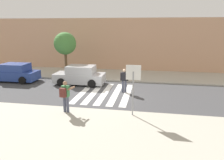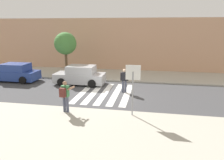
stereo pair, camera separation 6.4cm
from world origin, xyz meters
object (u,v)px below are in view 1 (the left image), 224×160
stop_sign (133,79)px  photographer_with_backpack (65,94)px  pedestrian_crossing (124,79)px  parked_car_silver (80,76)px  parked_car_blue (15,73)px  street_tree_west (65,44)px

stop_sign → photographer_with_backpack: stop_sign is taller
photographer_with_backpack → pedestrian_crossing: 5.33m
stop_sign → pedestrian_crossing: bearing=102.7°
stop_sign → parked_car_silver: 7.83m
pedestrian_crossing → parked_car_blue: 9.92m
pedestrian_crossing → parked_car_silver: pedestrian_crossing is taller
pedestrian_crossing → street_tree_west: size_ratio=0.43×
photographer_with_backpack → parked_car_blue: size_ratio=0.42×
pedestrian_crossing → parked_car_silver: (-3.87, 1.61, -0.25)m
parked_car_blue → street_tree_west: size_ratio=1.02×
parked_car_silver → pedestrian_crossing: bearing=-22.6°
pedestrian_crossing → parked_car_blue: pedestrian_crossing is taller
parked_car_blue → parked_car_silver: (5.92, 0.00, 0.00)m
photographer_with_backpack → parked_car_silver: bearing=101.4°
parked_car_silver → street_tree_west: size_ratio=1.02×
stop_sign → photographer_with_backpack: bearing=-175.7°
photographer_with_backpack → street_tree_west: (-3.38, 8.60, 1.94)m
photographer_with_backpack → parked_car_blue: bearing=138.9°
street_tree_west → pedestrian_crossing: bearing=-33.4°
stop_sign → photographer_with_backpack: size_ratio=1.54×
parked_car_blue → street_tree_west: 5.07m
photographer_with_backpack → street_tree_west: size_ratio=0.43×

